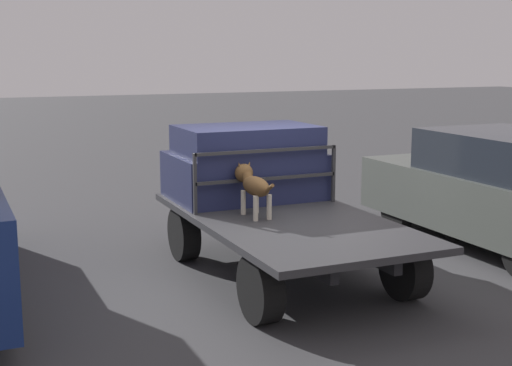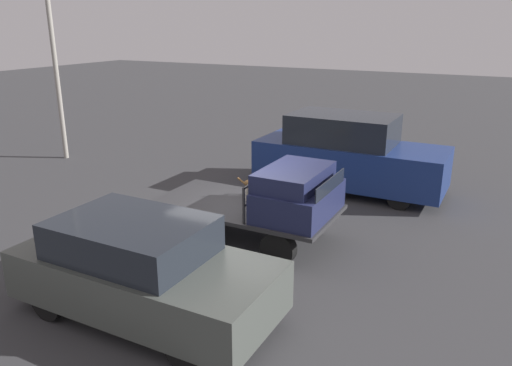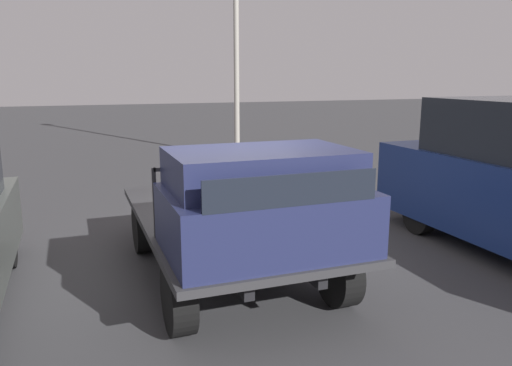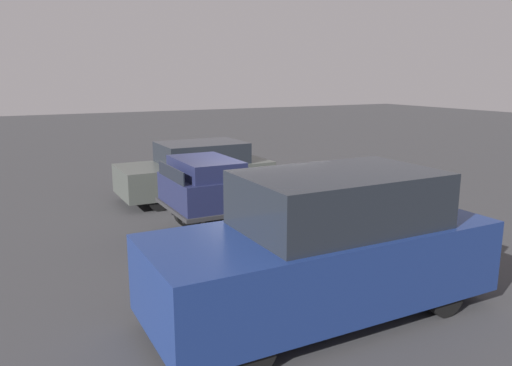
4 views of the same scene
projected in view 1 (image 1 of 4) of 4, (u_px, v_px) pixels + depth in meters
name	position (u px, v px, depth m)	size (l,w,h in m)	color
ground_plane	(285.00, 277.00, 8.69)	(80.00, 80.00, 0.00)	#38383A
flatbed_truck	(285.00, 232.00, 8.59)	(3.98, 2.07, 0.76)	black
truck_cab	(245.00, 164.00, 9.58)	(1.35, 1.95, 0.98)	#1E2347
truck_headboard	(267.00, 169.00, 8.93)	(0.04, 1.95, 0.75)	#2D2D30
dog	(252.00, 184.00, 8.55)	(1.00, 0.23, 0.63)	beige
parked_sedan	(504.00, 190.00, 9.96)	(4.29, 1.90, 1.63)	black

